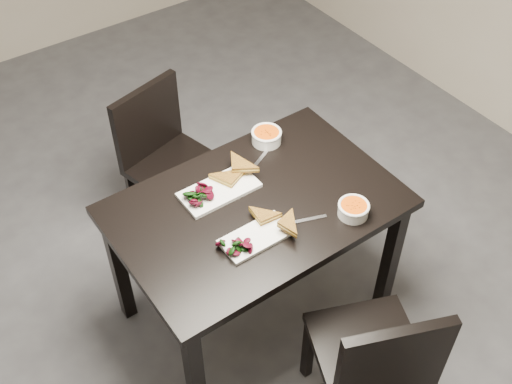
% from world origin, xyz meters
% --- Properties ---
extents(ground, '(5.00, 5.00, 0.00)m').
position_xyz_m(ground, '(0.00, 0.00, 0.00)').
color(ground, '#47474C').
rests_on(ground, ground).
extents(table, '(1.20, 0.80, 0.75)m').
position_xyz_m(table, '(0.33, -0.42, 0.65)').
color(table, black).
rests_on(table, ground).
extents(chair_near, '(0.55, 0.55, 0.85)m').
position_xyz_m(chair_near, '(0.38, -1.16, 0.48)').
color(chair_near, black).
rests_on(chair_near, ground).
extents(chair_far, '(0.51, 0.51, 0.85)m').
position_xyz_m(chair_far, '(0.30, 0.36, 0.48)').
color(chair_far, black).
rests_on(chair_far, ground).
extents(plate_near, '(0.29, 0.14, 0.01)m').
position_xyz_m(plate_near, '(0.22, -0.57, 0.76)').
color(plate_near, white).
rests_on(plate_near, table).
extents(sandwich_near, '(0.15, 0.12, 0.05)m').
position_xyz_m(sandwich_near, '(0.29, -0.56, 0.79)').
color(sandwich_near, olive).
rests_on(sandwich_near, plate_near).
extents(salad_near, '(0.09, 0.08, 0.04)m').
position_xyz_m(salad_near, '(0.12, -0.57, 0.78)').
color(salad_near, black).
rests_on(salad_near, plate_near).
extents(soup_bowl_near, '(0.13, 0.13, 0.06)m').
position_xyz_m(soup_bowl_near, '(0.63, -0.70, 0.78)').
color(soup_bowl_near, white).
rests_on(soup_bowl_near, table).
extents(cutlery_near, '(0.17, 0.08, 0.00)m').
position_xyz_m(cutlery_near, '(0.45, -0.61, 0.75)').
color(cutlery_near, silver).
rests_on(cutlery_near, table).
extents(plate_far, '(0.34, 0.17, 0.02)m').
position_xyz_m(plate_far, '(0.25, -0.27, 0.76)').
color(plate_far, white).
rests_on(plate_far, table).
extents(sandwich_far, '(0.21, 0.18, 0.06)m').
position_xyz_m(sandwich_far, '(0.31, -0.28, 0.79)').
color(sandwich_far, olive).
rests_on(sandwich_far, plate_far).
extents(salad_far, '(0.11, 0.10, 0.05)m').
position_xyz_m(salad_far, '(0.15, -0.27, 0.79)').
color(salad_far, black).
rests_on(salad_far, plate_far).
extents(soup_bowl_far, '(0.14, 0.14, 0.06)m').
position_xyz_m(soup_bowl_far, '(0.61, -0.12, 0.79)').
color(soup_bowl_far, white).
rests_on(soup_bowl_far, table).
extents(cutlery_far, '(0.17, 0.09, 0.00)m').
position_xyz_m(cutlery_far, '(0.48, -0.21, 0.75)').
color(cutlery_far, silver).
rests_on(cutlery_far, table).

